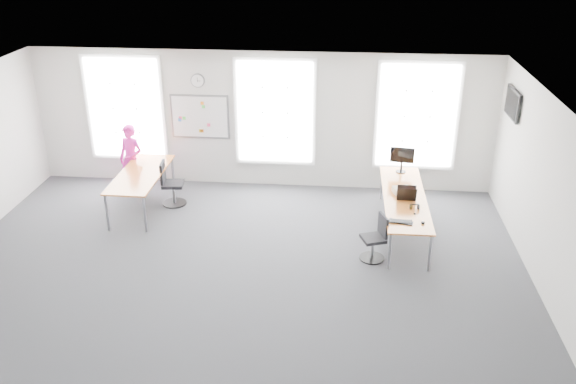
# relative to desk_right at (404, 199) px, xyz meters

# --- Properties ---
(floor) EXTENTS (10.00, 10.00, 0.00)m
(floor) POSITION_rel_desk_right_xyz_m (-2.96, -2.01, -0.68)
(floor) COLOR #29292E
(floor) RESTS_ON ground
(ceiling) EXTENTS (10.00, 10.00, 0.00)m
(ceiling) POSITION_rel_desk_right_xyz_m (-2.96, -2.01, 2.32)
(ceiling) COLOR silver
(ceiling) RESTS_ON ground
(wall_back) EXTENTS (10.00, 0.00, 10.00)m
(wall_back) POSITION_rel_desk_right_xyz_m (-2.96, 1.99, 0.82)
(wall_back) COLOR silver
(wall_back) RESTS_ON ground
(wall_front) EXTENTS (10.00, 0.00, 10.00)m
(wall_front) POSITION_rel_desk_right_xyz_m (-2.96, -6.01, 0.82)
(wall_front) COLOR silver
(wall_front) RESTS_ON ground
(wall_right) EXTENTS (0.00, 10.00, 10.00)m
(wall_right) POSITION_rel_desk_right_xyz_m (2.04, -2.01, 0.82)
(wall_right) COLOR silver
(wall_right) RESTS_ON ground
(window_left) EXTENTS (1.60, 0.06, 2.20)m
(window_left) POSITION_rel_desk_right_xyz_m (-5.96, 1.96, 1.02)
(window_left) COLOR white
(window_left) RESTS_ON wall_back
(window_mid) EXTENTS (1.60, 0.06, 2.20)m
(window_mid) POSITION_rel_desk_right_xyz_m (-2.66, 1.96, 1.02)
(window_mid) COLOR white
(window_mid) RESTS_ON wall_back
(window_right) EXTENTS (1.60, 0.06, 2.20)m
(window_right) POSITION_rel_desk_right_xyz_m (0.34, 1.96, 1.02)
(window_right) COLOR white
(window_right) RESTS_ON wall_back
(desk_right) EXTENTS (0.79, 2.97, 0.72)m
(desk_right) POSITION_rel_desk_right_xyz_m (0.00, 0.00, 0.00)
(desk_right) COLOR orange
(desk_right) RESTS_ON ground
(desk_left) EXTENTS (0.86, 2.15, 0.78)m
(desk_left) POSITION_rel_desk_right_xyz_m (-5.26, 0.51, 0.04)
(desk_left) COLOR orange
(desk_left) RESTS_ON ground
(chair_right) EXTENTS (0.49, 0.48, 0.84)m
(chair_right) POSITION_rel_desk_right_xyz_m (-0.56, -1.09, -0.31)
(chair_right) COLOR black
(chair_right) RESTS_ON ground
(chair_left) EXTENTS (0.50, 0.50, 0.94)m
(chair_left) POSITION_rel_desk_right_xyz_m (-4.73, 0.77, -0.26)
(chair_left) COLOR black
(chair_left) RESTS_ON ground
(person) EXTENTS (0.64, 0.51, 1.52)m
(person) POSITION_rel_desk_right_xyz_m (-5.72, 1.31, 0.08)
(person) COLOR #E623A8
(person) RESTS_ON ground
(whiteboard) EXTENTS (1.20, 0.03, 0.90)m
(whiteboard) POSITION_rel_desk_right_xyz_m (-4.31, 1.96, 0.87)
(whiteboard) COLOR white
(whiteboard) RESTS_ON wall_back
(wall_clock) EXTENTS (0.30, 0.04, 0.30)m
(wall_clock) POSITION_rel_desk_right_xyz_m (-4.31, 1.96, 1.67)
(wall_clock) COLOR gray
(wall_clock) RESTS_ON wall_back
(tv) EXTENTS (0.06, 0.90, 0.55)m
(tv) POSITION_rel_desk_right_xyz_m (1.99, 0.99, 1.62)
(tv) COLOR black
(tv) RESTS_ON wall_right
(keyboard) EXTENTS (0.44, 0.25, 0.02)m
(keyboard) POSITION_rel_desk_right_xyz_m (-0.15, -1.07, 0.06)
(keyboard) COLOR black
(keyboard) RESTS_ON desk_right
(mouse) EXTENTS (0.07, 0.11, 0.04)m
(mouse) POSITION_rel_desk_right_xyz_m (0.22, -1.08, 0.07)
(mouse) COLOR black
(mouse) RESTS_ON desk_right
(lens_cap) EXTENTS (0.06, 0.06, 0.01)m
(lens_cap) POSITION_rel_desk_right_xyz_m (0.12, -0.72, 0.05)
(lens_cap) COLOR black
(lens_cap) RESTS_ON desk_right
(headphones) EXTENTS (0.18, 0.09, 0.10)m
(headphones) POSITION_rel_desk_right_xyz_m (0.13, -0.52, 0.09)
(headphones) COLOR black
(headphones) RESTS_ON desk_right
(laptop_sleeve) EXTENTS (0.35, 0.19, 0.29)m
(laptop_sleeve) POSITION_rel_desk_right_xyz_m (0.02, -0.17, 0.19)
(laptop_sleeve) COLOR black
(laptop_sleeve) RESTS_ON desk_right
(paper_stack) EXTENTS (0.38, 0.33, 0.11)m
(paper_stack) POSITION_rel_desk_right_xyz_m (-0.04, 0.17, 0.10)
(paper_stack) COLOR beige
(paper_stack) RESTS_ON desk_right
(monitor) EXTENTS (0.49, 0.20, 0.54)m
(monitor) POSITION_rel_desk_right_xyz_m (0.02, 1.20, 0.37)
(monitor) COLOR black
(monitor) RESTS_ON desk_right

